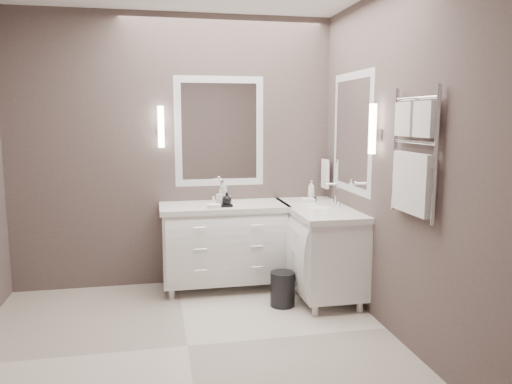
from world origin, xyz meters
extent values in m
cube|color=silver|center=(0.00, 0.00, -0.01)|extent=(3.20, 3.00, 0.01)
cube|color=#514340|center=(0.00, 1.50, 1.35)|extent=(3.20, 0.01, 2.70)
cube|color=#514340|center=(0.00, -1.50, 1.35)|extent=(3.20, 0.01, 2.70)
cube|color=#514340|center=(1.60, 0.00, 1.35)|extent=(0.01, 3.00, 2.70)
cube|color=white|center=(0.45, 1.23, 0.45)|extent=(1.20, 0.55, 0.70)
cube|color=white|center=(0.45, 1.23, 0.82)|extent=(1.24, 0.59, 0.05)
ellipsoid|color=white|center=(0.45, 1.23, 0.81)|extent=(0.36, 0.28, 0.12)
cylinder|color=white|center=(0.45, 1.39, 0.96)|extent=(0.02, 0.02, 0.22)
cube|color=white|center=(1.33, 0.90, 0.45)|extent=(0.55, 1.20, 0.70)
cube|color=white|center=(1.33, 0.90, 0.82)|extent=(0.59, 1.24, 0.05)
ellipsoid|color=white|center=(1.33, 0.90, 0.81)|extent=(0.36, 0.28, 0.12)
cylinder|color=white|center=(1.49, 0.90, 0.96)|extent=(0.02, 0.02, 0.22)
cube|color=white|center=(0.45, 1.49, 1.55)|extent=(0.90, 0.02, 1.10)
cube|color=white|center=(0.45, 1.49, 1.55)|extent=(0.77, 0.02, 0.96)
cube|color=white|center=(1.59, 0.80, 1.55)|extent=(0.02, 0.90, 1.10)
cube|color=white|center=(1.59, 0.80, 1.55)|extent=(0.02, 0.90, 0.96)
cube|color=white|center=(-0.13, 1.43, 1.55)|extent=(0.05, 0.05, 0.10)
cylinder|color=white|center=(-0.13, 1.43, 1.60)|extent=(0.06, 0.06, 0.40)
cube|color=white|center=(1.53, 0.22, 1.55)|extent=(0.05, 0.05, 0.10)
cylinder|color=white|center=(1.53, 0.22, 1.60)|extent=(0.06, 0.06, 0.40)
cylinder|color=white|center=(1.55, 1.36, 1.25)|extent=(0.02, 0.22, 0.02)
cube|color=white|center=(1.54, 1.36, 1.11)|extent=(0.03, 0.17, 0.30)
cylinder|color=white|center=(1.56, -0.68, 1.45)|extent=(0.03, 0.03, 0.90)
cylinder|color=white|center=(1.56, -0.12, 1.45)|extent=(0.03, 0.03, 0.90)
cube|color=white|center=(1.55, -0.53, 1.68)|extent=(0.06, 0.22, 0.24)
cube|color=white|center=(1.55, -0.27, 1.68)|extent=(0.06, 0.22, 0.24)
cube|color=white|center=(1.55, -0.40, 1.24)|extent=(0.06, 0.46, 0.42)
cylinder|color=black|center=(0.90, 0.64, 0.16)|extent=(0.26, 0.26, 0.31)
cube|color=black|center=(0.43, 1.11, 0.86)|extent=(0.17, 0.13, 0.02)
cube|color=black|center=(1.37, 1.30, 0.86)|extent=(0.15, 0.17, 0.02)
cylinder|color=silver|center=(0.45, 1.21, 0.95)|extent=(0.08, 0.08, 0.19)
imported|color=white|center=(0.40, 1.13, 0.94)|extent=(0.08, 0.08, 0.13)
imported|color=black|center=(0.46, 1.08, 0.93)|extent=(0.12, 0.12, 0.11)
imported|color=white|center=(1.37, 1.30, 0.96)|extent=(0.08, 0.08, 0.18)
camera|label=1|loc=(-0.20, -3.55, 1.69)|focal=35.00mm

